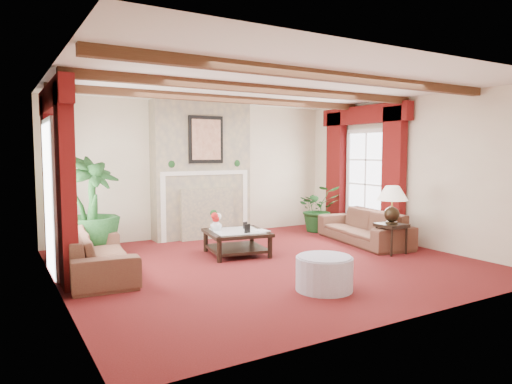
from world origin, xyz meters
TOP-DOWN VIEW (x-y plane):
  - floor at (0.00, 0.00)m, footprint 6.00×6.00m
  - ceiling at (0.00, 0.00)m, footprint 6.00×6.00m
  - back_wall at (0.00, 2.75)m, footprint 6.00×0.02m
  - left_wall at (-3.00, 0.00)m, footprint 0.02×5.50m
  - right_wall at (3.00, 0.00)m, footprint 0.02×5.50m
  - ceiling_beams at (0.00, 0.00)m, footprint 6.00×3.00m
  - fireplace at (0.00, 2.55)m, footprint 2.00×0.52m
  - french_door_left at (-2.97, 1.00)m, footprint 0.10×1.10m
  - french_door_right at (2.97, 1.00)m, footprint 0.10×1.10m
  - curtains_left at (-2.86, 1.00)m, footprint 0.20×2.40m
  - curtains_right at (2.86, 1.00)m, footprint 0.20×2.40m
  - sofa_left at (-2.41, 0.66)m, footprint 2.21×1.02m
  - sofa_right at (2.38, 0.44)m, footprint 2.28×1.29m
  - potted_palm at (-2.29, 1.78)m, footprint 2.31×2.42m
  - small_plant at (2.41, 1.85)m, footprint 1.56×1.60m
  - coffee_table at (-0.16, 0.75)m, footprint 1.12×1.12m
  - side_table at (2.13, -0.48)m, footprint 0.54×0.54m
  - ottoman at (-0.15, -1.52)m, footprint 0.71×0.71m
  - table_lamp at (2.13, -0.48)m, footprint 0.52×0.52m
  - flower_vase at (-0.44, 0.98)m, footprint 0.28×0.28m
  - book at (0.07, 0.51)m, footprint 0.20×0.04m
  - photo_frame_a at (-0.12, 0.47)m, footprint 0.12×0.04m
  - photo_frame_b at (0.06, 0.87)m, footprint 0.09×0.05m

SIDE VIEW (x-z plane):
  - floor at x=0.00m, z-range 0.00..0.00m
  - coffee_table at x=-0.16m, z-range 0.00..0.40m
  - ottoman at x=-0.15m, z-range 0.00..0.41m
  - side_table at x=2.13m, z-range 0.00..0.51m
  - small_plant at x=2.41m, z-range 0.00..0.78m
  - sofa_right at x=2.38m, z-range 0.00..0.81m
  - sofa_left at x=-2.41m, z-range 0.00..0.82m
  - photo_frame_b at x=0.06m, z-range 0.40..0.52m
  - potted_palm at x=-2.29m, z-range 0.00..0.92m
  - photo_frame_a at x=-0.12m, z-range 0.40..0.55m
  - flower_vase at x=-0.44m, z-range 0.40..0.59m
  - book at x=0.07m, z-range 0.40..0.67m
  - table_lamp at x=2.13m, z-range 0.51..1.16m
  - back_wall at x=0.00m, z-range 0.00..2.70m
  - left_wall at x=-3.00m, z-range 0.00..2.70m
  - right_wall at x=3.00m, z-range 0.00..2.70m
  - french_door_left at x=-2.97m, z-range 1.05..3.21m
  - french_door_right at x=2.97m, z-range 1.05..3.21m
  - curtains_left at x=-2.86m, z-range 1.28..3.83m
  - curtains_right at x=2.86m, z-range 1.28..3.83m
  - ceiling_beams at x=0.00m, z-range 2.58..2.70m
  - ceiling at x=0.00m, z-range 2.70..2.70m
  - fireplace at x=0.00m, z-range 1.35..4.05m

